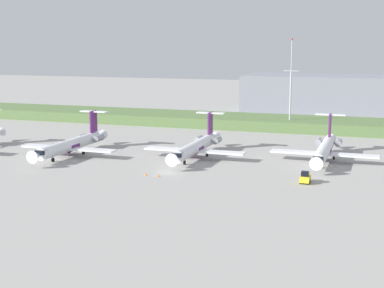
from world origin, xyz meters
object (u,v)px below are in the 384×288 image
Objects in this scene: regional_jet_second at (72,144)px; safety_cone_front_marker at (145,174)px; antenna_mast at (291,93)px; regional_jet_fourth at (325,149)px; baggage_tug at (305,178)px; regional_jet_third at (196,146)px; safety_cone_mid_marker at (158,175)px.

safety_cone_front_marker is (23.93, -13.22, -2.26)m from regional_jet_second.
regional_jet_fourth is at bearing -70.88° from antenna_mast.
regional_jet_second is at bearing -127.69° from antenna_mast.
regional_jet_fourth is 9.69× the size of baggage_tug.
antenna_mast is at bearing 74.15° from regional_jet_third.
regional_jet_second is 56.58m from regional_jet_fourth.
baggage_tug is 5.82× the size of safety_cone_front_marker.
safety_cone_mid_marker is (-27.40, -3.93, -0.73)m from baggage_tug.
regional_jet_fourth is at bearing 11.69° from regional_jet_third.
safety_cone_front_marker is at bearing -172.80° from baggage_tug.
regional_jet_second is at bearing 153.41° from safety_cone_mid_marker.
regional_jet_third is 30.72m from baggage_tug.
regional_jet_fourth is 1.17× the size of antenna_mast.
regional_jet_third is 1.17× the size of antenna_mast.
regional_jet_second is at bearing -166.86° from regional_jet_third.
safety_cone_front_marker is at bearing -104.47° from antenna_mast.
regional_jet_third reaches higher than safety_cone_mid_marker.
regional_jet_fourth is 56.36× the size of safety_cone_mid_marker.
regional_jet_third is at bearing -105.85° from antenna_mast.
baggage_tug is 27.69m from safety_cone_mid_marker.
safety_cone_front_marker and safety_cone_mid_marker have the same top height.
regional_jet_second is at bearing 151.08° from safety_cone_front_marker.
antenna_mast is 68.86m from safety_cone_mid_marker.
regional_jet_third is at bearing 148.79° from baggage_tug.
regional_jet_fourth is 56.36× the size of safety_cone_front_marker.
safety_cone_mid_marker is at bearing -93.34° from regional_jet_third.
regional_jet_third reaches higher than safety_cone_front_marker.
antenna_mast reaches higher than baggage_tug.
regional_jet_third is at bearing 78.85° from safety_cone_front_marker.
antenna_mast is (41.05, 53.14, 8.43)m from regional_jet_second.
regional_jet_second is 56.36× the size of safety_cone_front_marker.
regional_jet_third and regional_jet_fourth have the same top height.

